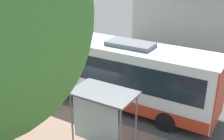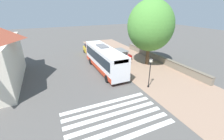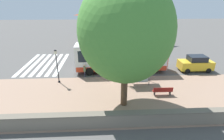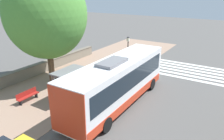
{
  "view_description": "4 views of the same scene",
  "coord_description": "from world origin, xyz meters",
  "px_view_note": "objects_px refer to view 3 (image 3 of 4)",
  "views": [
    {
      "loc": [
        -10.51,
        -7.37,
        7.92
      ],
      "look_at": [
        1.93,
        0.09,
        1.92
      ],
      "focal_mm": 45.0,
      "sensor_mm": 36.0,
      "label": 1
    },
    {
      "loc": [
        9.6,
        19.9,
        9.12
      ],
      "look_at": [
        1.73,
        2.32,
        0.98
      ],
      "focal_mm": 24.0,
      "sensor_mm": 36.0,
      "label": 2
    },
    {
      "loc": [
        -18.78,
        1.99,
        8.71
      ],
      "look_at": [
        -1.57,
        1.09,
        1.55
      ],
      "focal_mm": 28.0,
      "sensor_mm": 36.0,
      "label": 3
    },
    {
      "loc": [
        9.45,
        -13.28,
        8.31
      ],
      "look_at": [
        0.44,
        1.23,
        2.08
      ],
      "focal_mm": 35.0,
      "sensor_mm": 36.0,
      "label": 4
    }
  ],
  "objects_px": {
    "bus": "(121,56)",
    "bench": "(163,91)",
    "parked_car_behind_bus": "(196,64)",
    "bus_shelter": "(138,65)",
    "pedestrian": "(85,70)",
    "street_lamp_near": "(57,63)",
    "shade_tree": "(126,31)"
  },
  "relations": [
    {
      "from": "bus_shelter",
      "to": "bench",
      "type": "relative_size",
      "value": 1.46
    },
    {
      "from": "bus",
      "to": "bus_shelter",
      "type": "distance_m",
      "value": 3.87
    },
    {
      "from": "street_lamp_near",
      "to": "bench",
      "type": "bearing_deg",
      "value": -107.56
    },
    {
      "from": "bus",
      "to": "bus_shelter",
      "type": "relative_size",
      "value": 4.04
    },
    {
      "from": "street_lamp_near",
      "to": "bus_shelter",
      "type": "bearing_deg",
      "value": -94.38
    },
    {
      "from": "bus_shelter",
      "to": "bench",
      "type": "xyz_separation_m",
      "value": [
        -2.69,
        -2.01,
        -1.61
      ]
    },
    {
      "from": "bus_shelter",
      "to": "shade_tree",
      "type": "xyz_separation_m",
      "value": [
        -4.01,
        1.88,
        4.29
      ]
    },
    {
      "from": "bus_shelter",
      "to": "bench",
      "type": "bearing_deg",
      "value": -143.2
    },
    {
      "from": "bus",
      "to": "bench",
      "type": "height_order",
      "value": "bus"
    },
    {
      "from": "pedestrian",
      "to": "bus",
      "type": "bearing_deg",
      "value": -68.98
    },
    {
      "from": "bench",
      "to": "street_lamp_near",
      "type": "distance_m",
      "value": 11.21
    },
    {
      "from": "bench",
      "to": "bus_shelter",
      "type": "bearing_deg",
      "value": 36.8
    },
    {
      "from": "street_lamp_near",
      "to": "parked_car_behind_bus",
      "type": "relative_size",
      "value": 0.91
    },
    {
      "from": "shade_tree",
      "to": "parked_car_behind_bus",
      "type": "bearing_deg",
      "value": -54.27
    },
    {
      "from": "street_lamp_near",
      "to": "shade_tree",
      "type": "xyz_separation_m",
      "value": [
        -4.66,
        -6.67,
        4.13
      ]
    },
    {
      "from": "bus",
      "to": "parked_car_behind_bus",
      "type": "height_order",
      "value": "bus"
    },
    {
      "from": "street_lamp_near",
      "to": "bus",
      "type": "bearing_deg",
      "value": -67.57
    },
    {
      "from": "bus",
      "to": "parked_car_behind_bus",
      "type": "relative_size",
      "value": 2.71
    },
    {
      "from": "bus_shelter",
      "to": "parked_car_behind_bus",
      "type": "distance_m",
      "value": 8.8
    },
    {
      "from": "street_lamp_near",
      "to": "parked_car_behind_bus",
      "type": "height_order",
      "value": "street_lamp_near"
    },
    {
      "from": "street_lamp_near",
      "to": "parked_car_behind_bus",
      "type": "distance_m",
      "value": 16.92
    },
    {
      "from": "bus_shelter",
      "to": "bench",
      "type": "distance_m",
      "value": 3.72
    },
    {
      "from": "shade_tree",
      "to": "bench",
      "type": "bearing_deg",
      "value": -71.19
    },
    {
      "from": "shade_tree",
      "to": "street_lamp_near",
      "type": "bearing_deg",
      "value": 55.05
    },
    {
      "from": "bus_shelter",
      "to": "parked_car_behind_bus",
      "type": "bearing_deg",
      "value": -68.57
    },
    {
      "from": "pedestrian",
      "to": "parked_car_behind_bus",
      "type": "xyz_separation_m",
      "value": [
        1.28,
        -13.93,
        0.04
      ]
    },
    {
      "from": "pedestrian",
      "to": "bench",
      "type": "height_order",
      "value": "pedestrian"
    },
    {
      "from": "pedestrian",
      "to": "parked_car_behind_bus",
      "type": "distance_m",
      "value": 13.99
    },
    {
      "from": "pedestrian",
      "to": "street_lamp_near",
      "type": "distance_m",
      "value": 3.3
    },
    {
      "from": "bench",
      "to": "shade_tree",
      "type": "relative_size",
      "value": 0.18
    },
    {
      "from": "bus_shelter",
      "to": "shade_tree",
      "type": "bearing_deg",
      "value": 154.92
    },
    {
      "from": "parked_car_behind_bus",
      "to": "bench",
      "type": "bearing_deg",
      "value": 133.83
    }
  ]
}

